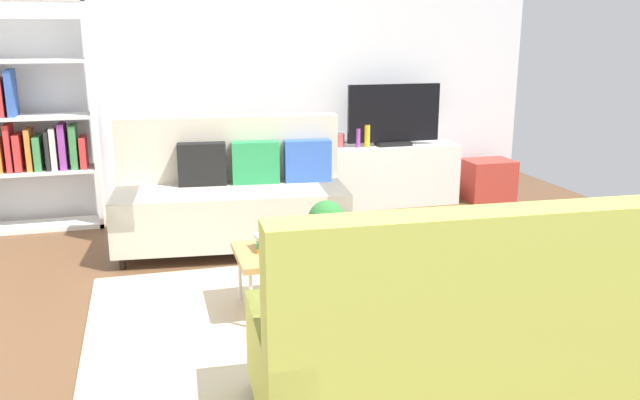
{
  "coord_description": "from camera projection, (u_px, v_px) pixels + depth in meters",
  "views": [
    {
      "loc": [
        -0.93,
        -3.9,
        1.8
      ],
      "look_at": [
        0.23,
        0.38,
        0.65
      ],
      "focal_mm": 36.46,
      "sensor_mm": 36.0,
      "label": 1
    }
  ],
  "objects": [
    {
      "name": "vase_0",
      "position": [
        339.0,
        140.0,
        6.76
      ],
      "size": [
        0.12,
        0.12,
        0.14
      ],
      "primitive_type": "cylinder",
      "color": "#B24C4C",
      "rests_on": "tv_console"
    },
    {
      "name": "area_rug",
      "position": [
        320.0,
        319.0,
        4.19
      ],
      "size": [
        2.9,
        2.2,
        0.01
      ],
      "primitive_type": "cube",
      "color": "beige",
      "rests_on": "ground_plane"
    },
    {
      "name": "table_book_1",
      "position": [
        275.0,
        242.0,
        4.26
      ],
      "size": [
        0.27,
        0.22,
        0.04
      ],
      "primitive_type": "cube",
      "rotation": [
        0.0,
        0.0,
        -0.2
      ],
      "color": "#3F8C4C",
      "rests_on": "table_book_0"
    },
    {
      "name": "coffee_table",
      "position": [
        319.0,
        251.0,
        4.3
      ],
      "size": [
        1.1,
        0.56,
        0.42
      ],
      "color": "#B7844C",
      "rests_on": "ground_plane"
    },
    {
      "name": "tv_console",
      "position": [
        391.0,
        174.0,
        6.95
      ],
      "size": [
        1.4,
        0.44,
        0.64
      ],
      "primitive_type": "cube",
      "color": "silver",
      "rests_on": "ground_plane"
    },
    {
      "name": "tv",
      "position": [
        394.0,
        116.0,
        6.78
      ],
      "size": [
        1.0,
        0.2,
        0.64
      ],
      "color": "black",
      "rests_on": "tv_console"
    },
    {
      "name": "wall_far",
      "position": [
        236.0,
        68.0,
        6.58
      ],
      "size": [
        6.4,
        0.12,
        2.9
      ],
      "primitive_type": "cube",
      "color": "silver",
      "rests_on": "ground_plane"
    },
    {
      "name": "couch_green",
      "position": [
        457.0,
        332.0,
        3.03
      ],
      "size": [
        1.94,
        0.93,
        1.1
      ],
      "rotation": [
        0.0,
        0.0,
        -0.05
      ],
      "color": "#C1CC51",
      "rests_on": "ground_plane"
    },
    {
      "name": "storage_trunk",
      "position": [
        488.0,
        180.0,
        7.16
      ],
      "size": [
        0.52,
        0.4,
        0.44
      ],
      "primitive_type": "cube",
      "color": "#B2382D",
      "rests_on": "ground_plane"
    },
    {
      "name": "table_book_2",
      "position": [
        275.0,
        237.0,
        4.25
      ],
      "size": [
        0.26,
        0.2,
        0.03
      ],
      "primitive_type": "cube",
      "rotation": [
        0.0,
        0.0,
        0.1
      ],
      "color": "silver",
      "rests_on": "table_book_1"
    },
    {
      "name": "couch_beige",
      "position": [
        232.0,
        196.0,
        5.51
      ],
      "size": [
        1.97,
        1.02,
        1.1
      ],
      "rotation": [
        0.0,
        0.0,
        3.04
      ],
      "color": "beige",
      "rests_on": "ground_plane"
    },
    {
      "name": "bookshelf",
      "position": [
        30.0,
        125.0,
        5.91
      ],
      "size": [
        1.1,
        0.36,
        2.1
      ],
      "color": "white",
      "rests_on": "ground_plane"
    },
    {
      "name": "bottle_0",
      "position": [
        358.0,
        138.0,
        6.71
      ],
      "size": [
        0.05,
        0.05,
        0.2
      ],
      "primitive_type": "cylinder",
      "color": "purple",
      "rests_on": "tv_console"
    },
    {
      "name": "table_book_0",
      "position": [
        275.0,
        246.0,
        4.26
      ],
      "size": [
        0.26,
        0.21,
        0.03
      ],
      "primitive_type": "cube",
      "rotation": [
        0.0,
        0.0,
        -0.15
      ],
      "color": "gold",
      "rests_on": "coffee_table"
    },
    {
      "name": "ground_plane",
      "position": [
        301.0,
        310.0,
        4.33
      ],
      "size": [
        7.68,
        7.68,
        0.0
      ],
      "primitive_type": "plane",
      "color": "brown"
    },
    {
      "name": "bottle_1",
      "position": [
        367.0,
        136.0,
        6.73
      ],
      "size": [
        0.06,
        0.06,
        0.23
      ],
      "primitive_type": "cylinder",
      "color": "gold",
      "rests_on": "tv_console"
    },
    {
      "name": "potted_plant",
      "position": [
        327.0,
        223.0,
        4.2
      ],
      "size": [
        0.24,
        0.24,
        0.33
      ],
      "color": "brown",
      "rests_on": "coffee_table"
    }
  ]
}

